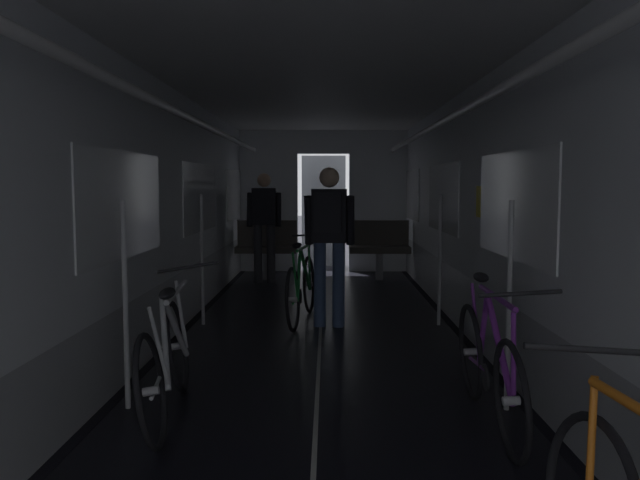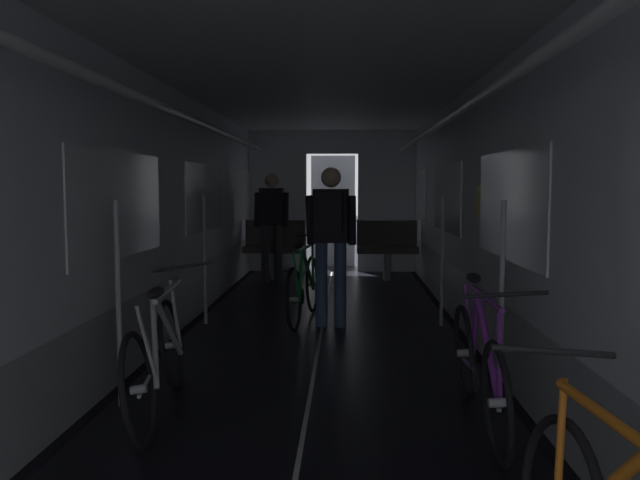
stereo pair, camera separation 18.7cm
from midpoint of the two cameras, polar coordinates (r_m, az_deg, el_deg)
The scene contains 8 objects.
train_car_shell at distance 5.66m, azimuth -1.01°, elevation 6.95°, with size 3.14×12.34×2.57m.
bench_seat_far_left at distance 10.23m, azimuth -5.32°, elevation -0.35°, with size 0.98×0.51×0.95m.
bench_seat_far_right at distance 10.20m, azimuth 4.79°, elevation -0.36°, with size 0.98×0.51×0.95m.
bicycle_silver at distance 4.31m, azimuth -14.81°, elevation -10.25°, with size 0.44×1.70×0.96m.
bicycle_purple at distance 4.13m, azimuth 13.59°, elevation -10.83°, with size 0.44×1.69×0.94m.
person_cyclist_aisle at distance 6.67m, azimuth 0.01°, elevation 0.76°, with size 0.54×0.40×1.69m.
bicycle_green_in_aisle at distance 7.01m, azimuth -2.44°, elevation -4.23°, with size 0.46×1.68×0.94m.
person_standing_near_bench at distance 9.82m, azimuth -5.56°, elevation 1.82°, with size 0.53×0.23×1.69m.
Camera 1 is at (0.07, -2.06, 1.49)m, focal length 35.73 mm.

